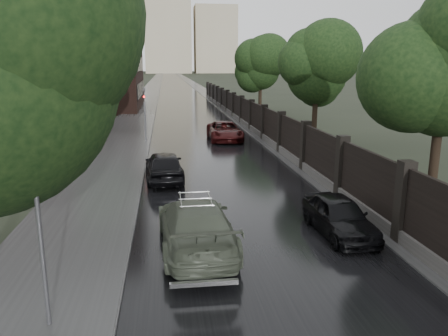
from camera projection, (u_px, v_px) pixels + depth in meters
road at (171, 78)px, 191.95m from camera, size 8.00×420.00×0.02m
sidewalk_left at (158, 78)px, 191.16m from camera, size 4.00×420.00×0.16m
verge_right at (184, 78)px, 192.65m from camera, size 3.00×420.00×0.08m
fence_right at (247, 116)px, 39.92m from camera, size 0.45×75.72×2.70m
tree_left_far at (100, 69)px, 35.39m from camera, size 4.25×4.25×7.39m
tree_right_a at (443, 83)px, 16.22m from camera, size 4.08×4.08×7.01m
tree_right_b at (317, 74)px, 29.72m from camera, size 4.08×4.08×7.01m
tree_right_c at (261, 71)px, 47.09m from camera, size 4.08×4.08×7.01m
lamp_post at (38, 213)px, 8.82m from camera, size 0.25×0.12×5.11m
traffic_light at (145, 110)px, 31.69m from camera, size 0.16×0.32×4.00m
brick_building at (40, 28)px, 54.23m from camera, size 24.00×18.00×20.00m
stalinist_tower at (167, 14)px, 289.20m from camera, size 92.00×30.00×159.00m
volga_sedan at (196, 225)px, 13.48m from camera, size 2.43×5.49×1.57m
hatchback_left at (164, 166)px, 21.46m from camera, size 2.04×4.50×1.50m
car_right_near at (339, 216)px, 14.64m from camera, size 1.72×3.92×1.32m
car_right_far at (225, 131)px, 32.96m from camera, size 2.41×5.15×1.43m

